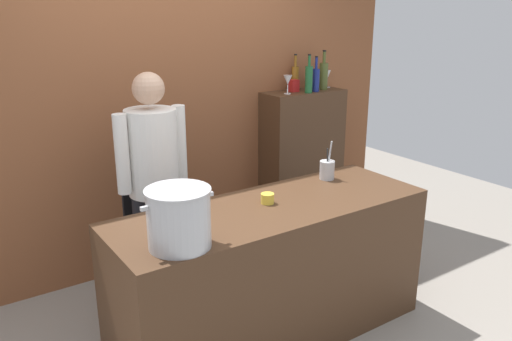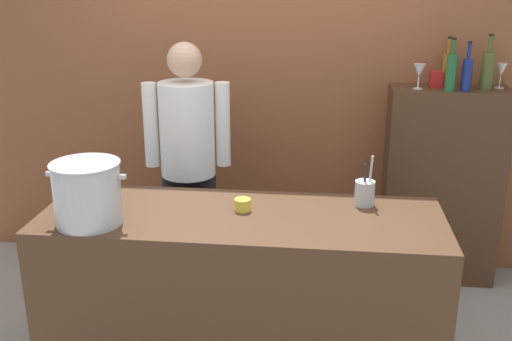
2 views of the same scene
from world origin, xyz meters
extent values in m
plane|color=gray|center=(0.00, 0.00, 0.00)|extent=(8.00, 8.00, 0.00)
cube|color=brown|center=(0.00, 1.40, 1.50)|extent=(4.40, 0.10, 3.00)
cube|color=#472D1C|center=(0.00, 0.00, 0.45)|extent=(2.02, 0.70, 0.90)
cube|color=#472D1C|center=(1.20, 1.19, 0.67)|extent=(0.76, 0.32, 1.34)
cylinder|color=black|center=(-0.34, 0.77, 0.42)|extent=(0.14, 0.14, 0.84)
cylinder|color=black|center=(-0.54, 0.74, 0.42)|extent=(0.14, 0.14, 0.84)
cylinder|color=white|center=(-0.44, 0.76, 1.13)|extent=(0.34, 0.34, 0.58)
cube|color=black|center=(-0.47, 0.93, 0.89)|extent=(0.30, 0.06, 0.52)
cylinder|color=white|center=(-0.22, 0.79, 1.16)|extent=(0.09, 0.09, 0.52)
cylinder|color=white|center=(-0.66, 0.72, 1.16)|extent=(0.09, 0.09, 0.52)
sphere|color=tan|center=(-0.44, 0.76, 1.55)|extent=(0.21, 0.21, 0.21)
cylinder|color=#B7BABF|center=(-0.71, -0.19, 1.05)|extent=(0.32, 0.32, 0.30)
cylinder|color=#B7BABF|center=(-0.71, -0.19, 1.20)|extent=(0.33, 0.33, 0.01)
cube|color=#B7BABF|center=(-0.89, -0.19, 1.14)|extent=(0.04, 0.02, 0.02)
cube|color=#B7BABF|center=(-0.53, -0.19, 1.14)|extent=(0.04, 0.02, 0.02)
cylinder|color=#B7BABF|center=(0.62, 0.20, 0.97)|extent=(0.10, 0.10, 0.13)
cylinder|color=#262626|center=(0.61, 0.20, 1.02)|extent=(0.02, 0.02, 0.20)
cylinder|color=#B7BABF|center=(0.64, 0.21, 1.04)|extent=(0.02, 0.04, 0.25)
cylinder|color=yellow|center=(0.00, 0.05, 0.93)|extent=(0.08, 0.08, 0.06)
cylinder|color=#475123|center=(1.40, 1.16, 1.46)|extent=(0.08, 0.08, 0.24)
cylinder|color=#475123|center=(1.40, 1.16, 1.62)|extent=(0.03, 0.03, 0.10)
cylinder|color=black|center=(1.40, 1.16, 1.68)|extent=(0.03, 0.03, 0.01)
cylinder|color=#1E592D|center=(1.17, 1.08, 1.45)|extent=(0.07, 0.07, 0.23)
cylinder|color=#1E592D|center=(1.17, 1.08, 1.61)|extent=(0.02, 0.02, 0.09)
cylinder|color=black|center=(1.17, 1.08, 1.66)|extent=(0.03, 0.03, 0.01)
cylinder|color=#8C5919|center=(1.18, 1.29, 1.44)|extent=(0.06, 0.06, 0.21)
cylinder|color=#8C5919|center=(1.18, 1.29, 1.59)|extent=(0.02, 0.02, 0.10)
cylinder|color=black|center=(1.18, 1.29, 1.65)|extent=(0.03, 0.03, 0.01)
cylinder|color=navy|center=(1.27, 1.11, 1.44)|extent=(0.06, 0.06, 0.20)
cylinder|color=navy|center=(1.27, 1.11, 1.58)|extent=(0.02, 0.02, 0.10)
cylinder|color=black|center=(1.27, 1.11, 1.64)|extent=(0.03, 0.03, 0.01)
cylinder|color=silver|center=(0.98, 1.14, 1.34)|extent=(0.06, 0.06, 0.01)
cylinder|color=silver|center=(0.98, 1.14, 1.38)|extent=(0.01, 0.01, 0.07)
cone|color=silver|center=(0.98, 1.14, 1.46)|extent=(0.08, 0.08, 0.08)
cylinder|color=silver|center=(1.51, 1.23, 1.34)|extent=(0.06, 0.06, 0.01)
cylinder|color=silver|center=(1.51, 1.23, 1.38)|extent=(0.01, 0.01, 0.07)
cone|color=silver|center=(1.51, 1.23, 1.46)|extent=(0.07, 0.07, 0.09)
cube|color=red|center=(1.10, 1.22, 1.39)|extent=(0.08, 0.08, 0.10)
camera|label=1|loc=(-1.73, -2.36, 2.05)|focal=36.33mm
camera|label=2|loc=(0.39, -2.74, 2.06)|focal=42.02mm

